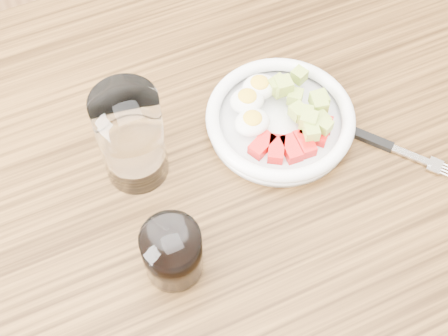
{
  "coord_description": "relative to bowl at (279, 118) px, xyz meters",
  "views": [
    {
      "loc": [
        -0.19,
        -0.38,
        1.51
      ],
      "look_at": [
        -0.01,
        0.01,
        0.8
      ],
      "focal_mm": 50.0,
      "sensor_mm": 36.0,
      "label": 1
    }
  ],
  "objects": [
    {
      "name": "dining_table",
      "position": [
        -0.1,
        -0.06,
        -0.12
      ],
      "size": [
        1.5,
        0.9,
        0.77
      ],
      "color": "brown",
      "rests_on": "ground"
    },
    {
      "name": "bowl",
      "position": [
        0.0,
        0.0,
        0.0
      ],
      "size": [
        0.21,
        0.21,
        0.05
      ],
      "color": "white",
      "rests_on": "dining_table"
    },
    {
      "name": "fork",
      "position": [
        0.11,
        -0.09,
        -0.01
      ],
      "size": [
        0.14,
        0.17,
        0.01
      ],
      "color": "black",
      "rests_on": "dining_table"
    },
    {
      "name": "water_glass",
      "position": [
        -0.21,
        0.02,
        0.06
      ],
      "size": [
        0.09,
        0.09,
        0.15
      ],
      "primitive_type": "cylinder",
      "color": "white",
      "rests_on": "dining_table"
    },
    {
      "name": "coffee_glass",
      "position": [
        -0.22,
        -0.14,
        0.02
      ],
      "size": [
        0.07,
        0.07,
        0.08
      ],
      "color": "white",
      "rests_on": "dining_table"
    }
  ]
}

